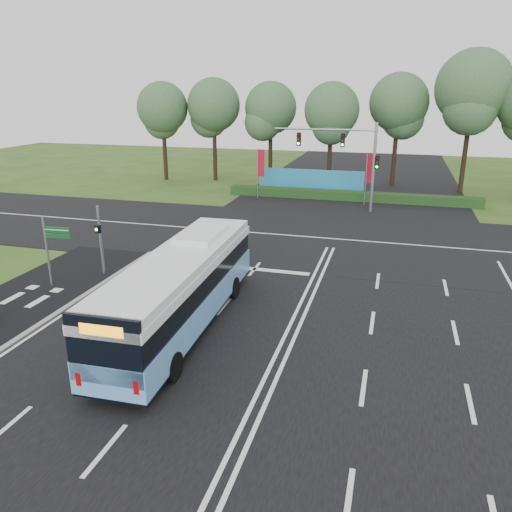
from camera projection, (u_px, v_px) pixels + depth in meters
The scene contains 14 objects.
ground at pixel (296, 314), 21.95m from camera, with size 120.00×120.00×0.00m, color #2D4D19.
road_main at pixel (296, 314), 21.95m from camera, with size 20.00×120.00×0.04m, color black.
road_cross at pixel (331, 239), 32.90m from camera, with size 120.00×14.00×0.05m, color black.
bike_path at pixel (9, 309), 22.41m from camera, with size 5.00×18.00×0.06m, color black.
kerb_strip at pixel (55, 315), 21.78m from camera, with size 0.25×18.00×0.12m, color gray.
city_bus at pixel (182, 288), 20.21m from camera, with size 2.90×12.15×3.47m.
pedestrian_signal at pixel (100, 238), 26.02m from camera, with size 0.35×0.43×3.73m.
street_sign at pixel (52, 243), 24.26m from camera, with size 1.41×0.20×3.63m.
banner_flag_left at pixel (260, 166), 44.17m from camera, with size 0.66×0.12×4.49m.
banner_flag_mid at pixel (369, 172), 41.48m from camera, with size 0.62×0.24×4.36m.
traffic_light_gantry at pixel (351, 153), 39.12m from camera, with size 8.41×0.28×7.00m.
hedge at pixel (350, 196), 44.18m from camera, with size 22.00×1.20×0.80m, color #153714.
blue_hoarding at pixel (311, 181), 47.27m from camera, with size 10.00×0.30×2.20m, color teal.
eucalyptus_row at pixel (380, 103), 47.29m from camera, with size 46.25×8.86×12.91m.
Camera 1 is at (3.72, -19.72, 9.44)m, focal length 35.00 mm.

